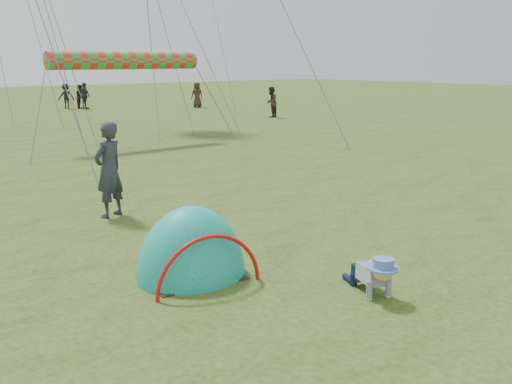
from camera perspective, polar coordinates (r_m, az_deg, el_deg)
ground at (r=8.01m, az=8.00°, el=-10.12°), size 140.00×140.00×0.00m
crawling_toddler at (r=7.99m, az=11.71°, el=-7.98°), size 0.81×0.94×0.61m
popup_tent at (r=8.61m, az=-6.43°, el=-8.38°), size 1.85×1.60×2.14m
standing_adult at (r=11.90m, az=-14.50°, el=2.16°), size 0.83×0.70×1.95m
crowd_person_1 at (r=32.61m, az=1.52°, el=8.98°), size 1.04×0.96×1.72m
crowd_person_2 at (r=39.92m, az=-16.75°, el=9.19°), size 0.59×1.08×1.74m
crowd_person_4 at (r=39.93m, az=-5.91°, el=9.64°), size 0.93×0.70×1.72m
crowd_person_7 at (r=40.60m, az=-17.14°, el=9.11°), size 0.92×0.97×1.59m
crowd_person_9 at (r=40.81m, az=-18.45°, el=9.09°), size 1.23×1.13×1.66m
rainbow_tube_kite at (r=22.14m, az=-12.88°, el=12.69°), size 5.90×0.64×0.64m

